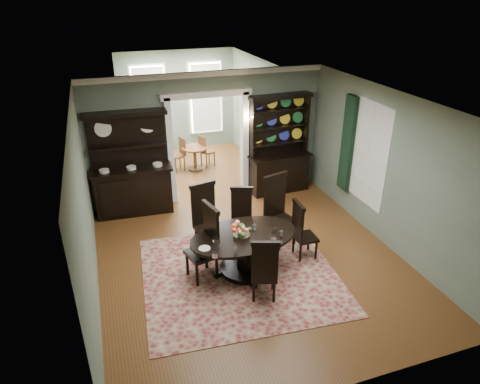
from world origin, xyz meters
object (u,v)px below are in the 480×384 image
at_px(sideboard, 132,179).
at_px(parlor_table, 195,155).
at_px(welsh_dresser, 279,157).
at_px(dining_table, 244,246).

relative_size(sideboard, parlor_table, 3.21).
distance_m(welsh_dresser, parlor_table, 2.58).
relative_size(dining_table, welsh_dresser, 0.85).
distance_m(dining_table, parlor_table, 4.89).
bearing_deg(dining_table, parlor_table, 81.10).
xyz_separation_m(sideboard, welsh_dresser, (3.53, 0.01, 0.06)).
height_order(dining_table, parlor_table, dining_table).
xyz_separation_m(sideboard, parlor_table, (1.86, 1.93, -0.37)).
bearing_deg(dining_table, welsh_dresser, 51.01).
bearing_deg(sideboard, dining_table, -58.54).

